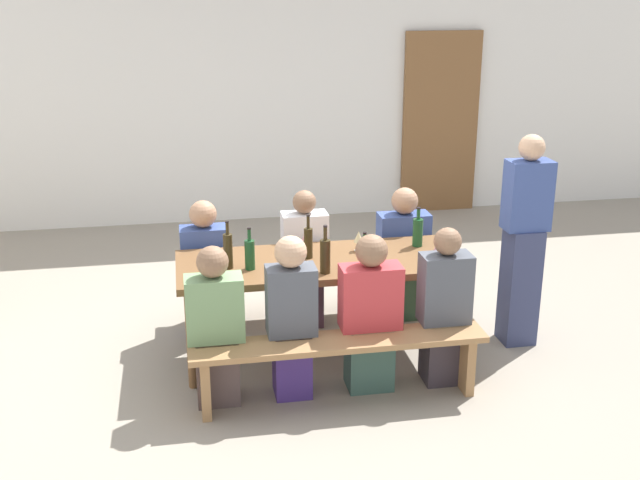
{
  "coord_description": "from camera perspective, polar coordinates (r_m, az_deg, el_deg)",
  "views": [
    {
      "loc": [
        -0.95,
        -5.21,
        2.71
      ],
      "look_at": [
        0.0,
        0.0,
        0.9
      ],
      "focal_mm": 43.98,
      "sensor_mm": 36.0,
      "label": 1
    }
  ],
  "objects": [
    {
      "name": "wine_bottle_5",
      "position": [
        5.38,
        3.24,
        -1.27
      ],
      "size": [
        0.07,
        0.07,
        0.29
      ],
      "color": "#194723",
      "rests_on": "tasting_table"
    },
    {
      "name": "tasting_table",
      "position": [
        5.68,
        0.0,
        -2.19
      ],
      "size": [
        2.06,
        0.79,
        0.75
      ],
      "color": "brown",
      "rests_on": "ground"
    },
    {
      "name": "wine_glass_3",
      "position": [
        5.57,
        8.52,
        -0.6
      ],
      "size": [
        0.07,
        0.07,
        0.18
      ],
      "color": "silver",
      "rests_on": "tasting_table"
    },
    {
      "name": "seated_guest_near_2",
      "position": [
        5.29,
        3.66,
        -5.59
      ],
      "size": [
        0.41,
        0.24,
        1.1
      ],
      "rotation": [
        0.0,
        0.0,
        1.57
      ],
      "color": "#345248",
      "rests_on": "ground"
    },
    {
      "name": "ground_plane",
      "position": [
        5.95,
        0.0,
        -8.23
      ],
      "size": [
        24.0,
        24.0,
        0.0
      ],
      "primitive_type": "plane",
      "color": "gray"
    },
    {
      "name": "bench_near",
      "position": [
        5.18,
        1.4,
        -8.18
      ],
      "size": [
        1.96,
        0.3,
        0.45
      ],
      "color": "#9E7247",
      "rests_on": "ground"
    },
    {
      "name": "seated_guest_near_0",
      "position": [
        5.16,
        -7.6,
        -6.46
      ],
      "size": [
        0.37,
        0.24,
        1.09
      ],
      "rotation": [
        0.0,
        0.0,
        1.57
      ],
      "color": "#554442",
      "rests_on": "ground"
    },
    {
      "name": "wine_bottle_3",
      "position": [
        5.46,
        -5.13,
        -1.01
      ],
      "size": [
        0.07,
        0.07,
        0.3
      ],
      "color": "#194723",
      "rests_on": "tasting_table"
    },
    {
      "name": "wine_bottle_2",
      "position": [
        5.94,
        7.12,
        0.61
      ],
      "size": [
        0.08,
        0.08,
        0.3
      ],
      "color": "#194723",
      "rests_on": "tasting_table"
    },
    {
      "name": "standing_host",
      "position": [
        6.04,
        14.58,
        -0.3
      ],
      "size": [
        0.33,
        0.24,
        1.62
      ],
      "rotation": [
        0.0,
        0.0,
        3.14
      ],
      "color": "navy",
      "rests_on": "ground"
    },
    {
      "name": "wine_glass_0",
      "position": [
        5.8,
        2.82,
        0.19
      ],
      "size": [
        0.07,
        0.07,
        0.15
      ],
      "color": "silver",
      "rests_on": "tasting_table"
    },
    {
      "name": "bench_far",
      "position": [
        6.43,
        -1.12,
        -2.63
      ],
      "size": [
        1.96,
        0.3,
        0.45
      ],
      "color": "#9E7247",
      "rests_on": "ground"
    },
    {
      "name": "wine_glass_2",
      "position": [
        5.52,
        3.12,
        -0.64
      ],
      "size": [
        0.07,
        0.07,
        0.17
      ],
      "color": "silver",
      "rests_on": "tasting_table"
    },
    {
      "name": "seated_guest_near_3",
      "position": [
        5.43,
        9.0,
        -5.04
      ],
      "size": [
        0.34,
        0.24,
        1.12
      ],
      "rotation": [
        0.0,
        0.0,
        1.57
      ],
      "color": "#362E35",
      "rests_on": "ground"
    },
    {
      "name": "back_wall",
      "position": [
        8.95,
        -4.25,
        11.67
      ],
      "size": [
        14.0,
        0.2,
        3.2
      ],
      "primitive_type": "cube",
      "color": "silver",
      "rests_on": "ground"
    },
    {
      "name": "seated_guest_near_1",
      "position": [
        5.19,
        -2.09,
        -5.79
      ],
      "size": [
        0.32,
        0.24,
        1.13
      ],
      "rotation": [
        0.0,
        0.0,
        1.57
      ],
      "color": "#3F2971",
      "rests_on": "ground"
    },
    {
      "name": "seated_guest_far_1",
      "position": [
        6.23,
        -1.12,
        -1.64
      ],
      "size": [
        0.36,
        0.24,
        1.12
      ],
      "rotation": [
        0.0,
        0.0,
        -1.57
      ],
      "color": "#4A2F3E",
      "rests_on": "ground"
    },
    {
      "name": "wine_bottle_4",
      "position": [
        5.36,
        0.38,
        -1.13
      ],
      "size": [
        0.07,
        0.07,
        0.34
      ],
      "color": "#332814",
      "rests_on": "tasting_table"
    },
    {
      "name": "wine_bottle_1",
      "position": [
        5.48,
        -6.71,
        -0.74
      ],
      "size": [
        0.07,
        0.07,
        0.35
      ],
      "color": "#332814",
      "rests_on": "tasting_table"
    },
    {
      "name": "wooden_door",
      "position": [
        9.34,
        8.74,
        8.39
      ],
      "size": [
        0.9,
        0.06,
        2.1
      ],
      "primitive_type": "cube",
      "color": "brown",
      "rests_on": "ground"
    },
    {
      "name": "wine_glass_1",
      "position": [
        5.82,
        -0.96,
        0.43
      ],
      "size": [
        0.08,
        0.08,
        0.17
      ],
      "color": "silver",
      "rests_on": "tasting_table"
    },
    {
      "name": "seated_guest_far_0",
      "position": [
        6.16,
        -8.31,
        -2.2
      ],
      "size": [
        0.37,
        0.24,
        1.08
      ],
      "rotation": [
        0.0,
        0.0,
        -1.57
      ],
      "color": "navy",
      "rests_on": "ground"
    },
    {
      "name": "seated_guest_far_2",
      "position": [
        6.4,
        6.04,
        -1.24
      ],
      "size": [
        0.41,
        0.24,
        1.1
      ],
      "rotation": [
        0.0,
        0.0,
        -1.57
      ],
      "color": "#335035",
      "rests_on": "ground"
    },
    {
      "name": "wine_bottle_0",
      "position": [
        5.65,
        -0.86,
        -0.15
      ],
      "size": [
        0.06,
        0.06,
        0.33
      ],
      "color": "#332814",
      "rests_on": "tasting_table"
    }
  ]
}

